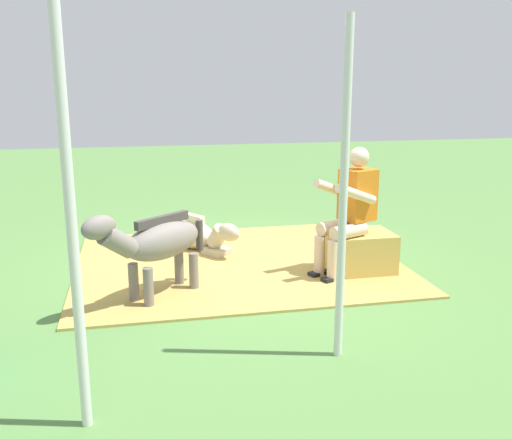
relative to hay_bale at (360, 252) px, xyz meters
name	(u,v)px	position (x,y,z in m)	size (l,w,h in m)	color
ground_plane	(241,267)	(1.18, -0.41, -0.21)	(24.00, 24.00, 0.00)	#568442
hay_patch	(238,263)	(1.19, -0.53, -0.20)	(3.44, 2.83, 0.02)	tan
hay_bale	(360,252)	(0.00, 0.00, 0.00)	(0.65, 0.51, 0.43)	tan
person_seated	(349,207)	(0.15, 0.04, 0.50)	(0.72, 0.57, 1.31)	beige
pony_standing	(156,243)	(2.09, 0.32, 0.32)	(1.13, 0.99, 0.90)	slate
pony_lying	(192,233)	(1.62, -1.21, -0.02)	(0.98, 1.26, 0.42)	beige
soda_bottle	(385,247)	(-0.50, -0.45, -0.10)	(0.07, 0.07, 0.24)	#268C3F
tent_pole_left	(343,196)	(0.85, 1.70, 0.97)	(0.06, 0.06, 2.37)	silver
tent_pole_right	(72,228)	(2.57, 2.22, 0.97)	(0.06, 0.06, 2.37)	silver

